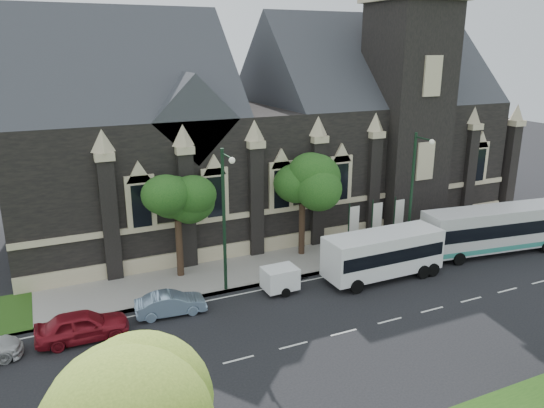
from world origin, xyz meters
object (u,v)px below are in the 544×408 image
box_trailer (280,278)px  sedan (171,304)px  street_lamp_mid (225,214)px  banner_flag_right (397,217)px  shuttle_bus (383,252)px  tree_park_near (149,374)px  car_far_red (82,326)px  street_lamp_near (414,188)px  tree_walk_right (304,177)px  tour_coach (498,228)px  tree_walk_left (179,192)px  banner_flag_center (375,221)px  banner_flag_left (352,224)px

box_trailer → sedan: box_trailer is taller
street_lamp_mid → banner_flag_right: bearing=7.6°
shuttle_bus → box_trailer: bearing=172.5°
tree_park_near → sedan: 16.19m
sedan → car_far_red: car_far_red is taller
street_lamp_near → box_trailer: (-11.00, -1.31, -4.20)m
tree_walk_right → tour_coach: tree_walk_right is taller
sedan → shuttle_bus: bearing=-88.9°
tour_coach → tree_walk_right: bearing=163.9°
street_lamp_near → banner_flag_right: size_ratio=2.25×
box_trailer → shuttle_bus: bearing=-8.1°
street_lamp_near → tree_walk_left: bearing=167.1°
tree_walk_right → sedan: tree_walk_right is taller
tour_coach → box_trailer: size_ratio=3.96×
sedan → tree_walk_right: bearing=-61.2°
street_lamp_mid → banner_flag_center: bearing=8.8°
tree_walk_right → shuttle_bus: bearing=-64.3°
tree_walk_left → banner_flag_right: (16.08, -1.70, -3.35)m
tree_walk_left → tree_park_near: bearing=-107.1°
tree_park_near → banner_flag_right: bearing=38.9°
street_lamp_mid → tour_coach: size_ratio=0.75×
banner_flag_left → banner_flag_right: (4.00, 0.00, 0.00)m
street_lamp_near → tree_walk_right: bearing=151.9°
banner_flag_center → street_lamp_near: bearing=-48.1°
tree_walk_left → tour_coach: size_ratio=0.64×
box_trailer → sedan: size_ratio=0.76×
street_lamp_mid → car_far_red: 9.85m
tree_walk_left → shuttle_bus: 13.75m
box_trailer → sedan: 6.84m
street_lamp_near → banner_flag_left: (-3.71, 1.91, -2.73)m
tour_coach → street_lamp_near: bearing=169.2°
sedan → banner_flag_left: bearing=-72.4°
box_trailer → tree_park_near: bearing=-127.3°
tree_walk_left → street_lamp_mid: 4.08m
banner_flag_left → banner_flag_center: (2.00, 0.00, 0.00)m
street_lamp_near → banner_flag_left: 4.99m
banner_flag_left → street_lamp_mid: bearing=-169.5°
banner_flag_left → tour_coach: banner_flag_left is taller
tree_walk_left → car_far_red: tree_walk_left is taller
box_trailer → tour_coach: bearing=-3.4°
tree_walk_right → street_lamp_mid: bearing=-153.4°
tree_walk_left → box_trailer: bearing=-45.7°
shuttle_bus → car_far_red: size_ratio=1.72×
tree_park_near → tree_walk_left: size_ratio=1.12×
tree_park_near → banner_flag_left: bearing=44.5°
tree_park_near → tour_coach: 31.66m
tree_park_near → sedan: bearing=74.9°
tree_walk_right → banner_flag_left: bearing=-29.1°
box_trailer → sedan: bearing=178.7°
street_lamp_mid → box_trailer: bearing=-23.6°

